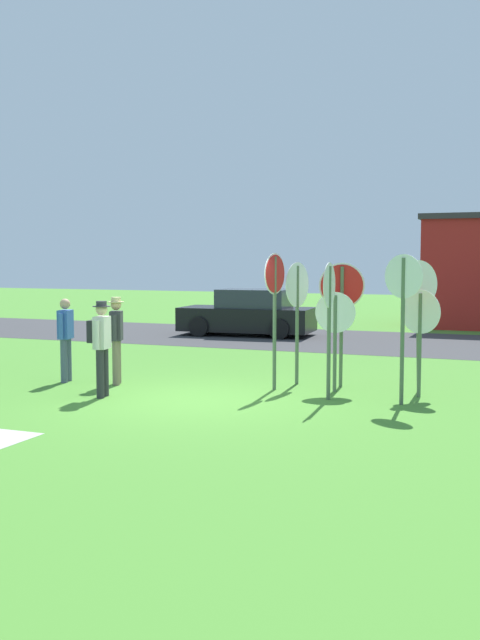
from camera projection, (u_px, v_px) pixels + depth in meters
The scene contains 14 objects.
ground_plane at pixel (194, 400), 13.09m from camera, with size 80.00×80.00×0.00m, color #47842D.
street_asphalt at pixel (339, 340), 22.69m from camera, with size 60.00×6.40×0.01m, color #38383A.
parked_car_on_street at pixel (249, 314), 24.15m from camera, with size 4.41×2.24×1.51m.
stop_sign_nearest at pixel (335, 324), 13.84m from camera, with size 0.77×0.07×1.88m.
stop_sign_leaning_left at pixel (297, 300), 14.63m from camera, with size 0.21×0.86×2.43m.
stop_sign_rear_left at pixel (342, 301), 14.23m from camera, with size 0.85×0.34×2.42m.
stop_sign_tallest at pixel (329, 306), 13.00m from camera, with size 0.07×0.80×2.43m.
stop_sign_low_front at pixel (275, 296), 13.99m from camera, with size 0.15×0.77×2.60m.
stop_sign_far_back at pixel (420, 324), 13.29m from camera, with size 0.75×0.28×1.94m.
stop_sign_rear_right at pixel (419, 301), 13.76m from camera, with size 0.61×0.70×2.47m.
stop_sign_center_cluster at pixel (403, 302), 12.56m from camera, with size 0.69×0.31×2.57m.
person_in_dark_shirt at pixel (66, 335), 14.98m from camera, with size 0.30×0.56×1.69m.
person_in_blue at pixel (116, 335), 14.67m from camera, with size 0.34×0.53×1.74m.
person_on_left at pixel (101, 341), 13.31m from camera, with size 0.42×0.56×1.74m.
Camera 1 is at (5.54, -11.71, 2.49)m, focal length 41.63 mm.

